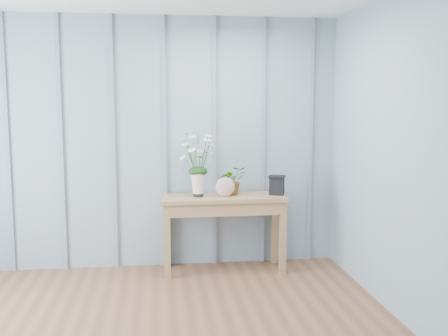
{
  "coord_description": "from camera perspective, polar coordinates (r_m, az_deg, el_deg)",
  "views": [
    {
      "loc": [
        0.17,
        -3.0,
        1.67
      ],
      "look_at": [
        0.81,
        1.94,
        1.03
      ],
      "focal_mm": 42.0,
      "sensor_mm": 36.0,
      "label": 1
    }
  ],
  "objects": [
    {
      "name": "room_shell",
      "position": [
        3.93,
        -10.09,
        11.82
      ],
      "size": [
        4.0,
        4.5,
        2.5
      ],
      "color": "#879DAB",
      "rests_on": "ground"
    },
    {
      "name": "carved_box",
      "position": [
        5.18,
        5.77,
        -1.85
      ],
      "size": [
        0.19,
        0.17,
        0.19
      ],
      "color": "black",
      "rests_on": "sideboard"
    },
    {
      "name": "spider_plant",
      "position": [
        5.17,
        0.93,
        -1.35
      ],
      "size": [
        0.29,
        0.27,
        0.28
      ],
      "primitive_type": "imported",
      "rotation": [
        0.0,
        0.0,
        0.21
      ],
      "color": "#133311",
      "rests_on": "sideboard"
    },
    {
      "name": "sideboard",
      "position": [
        5.14,
        -0.07,
        -4.29
      ],
      "size": [
        1.2,
        0.45,
        0.75
      ],
      "color": "olive",
      "rests_on": "ground"
    },
    {
      "name": "felt_disc_vessel",
      "position": [
        5.05,
        0.13,
        -2.09
      ],
      "size": [
        0.19,
        0.07,
        0.19
      ],
      "primitive_type": "ellipsoid",
      "rotation": [
        0.0,
        0.0,
        0.07
      ],
      "color": "#984E62",
      "rests_on": "sideboard"
    },
    {
      "name": "daisy_vase",
      "position": [
        5.03,
        -2.85,
        1.37
      ],
      "size": [
        0.45,
        0.34,
        0.64
      ],
      "color": "black",
      "rests_on": "sideboard"
    }
  ]
}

